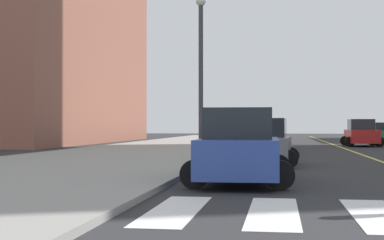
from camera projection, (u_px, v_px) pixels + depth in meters
name	position (u px, v px, depth m)	size (l,w,h in m)	color
sidewalk_kerb_west	(113.00, 157.00, 27.47)	(10.00, 120.00, 0.15)	gray
lane_divider_paint	(336.00, 146.00, 45.42)	(0.16, 80.00, 0.01)	yellow
low_rise_brick_west	(25.00, 21.00, 54.52)	(16.00, 32.00, 22.75)	#935644
car_green_nearest	(383.00, 133.00, 55.94)	(2.67, 4.22, 1.87)	#236B42
car_gray_second	(265.00, 144.00, 22.76)	(2.72, 4.23, 1.85)	slate
car_yellow_third	(260.00, 140.00, 30.98)	(2.35, 3.76, 1.68)	gold
car_blue_fourth	(240.00, 149.00, 15.56)	(2.87, 4.55, 2.02)	#2D479E
car_red_fifth	(361.00, 134.00, 44.33)	(2.91, 4.64, 2.07)	red
car_black_sixth	(270.00, 135.00, 40.23)	(2.79, 4.45, 1.98)	black
street_lamp	(201.00, 62.00, 25.53)	(0.44, 0.44, 7.12)	#38383D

